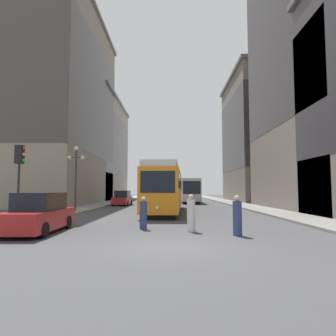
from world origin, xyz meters
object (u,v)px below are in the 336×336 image
at_px(pedestrian_crossing_near, 237,217).
at_px(pedestrian_on_sidewalk, 191,214).
at_px(pedestrian_crossing_far, 143,214).
at_px(parked_car_left_near, 39,214).
at_px(traffic_light_near_left, 20,163).
at_px(transit_bus, 190,190).
at_px(parked_car_left_mid, 123,198).
at_px(streetcar, 165,188).
at_px(lamp_post_left_near, 76,168).

distance_m(pedestrian_crossing_near, pedestrian_on_sidewalk, 2.23).
bearing_deg(pedestrian_crossing_far, parked_car_left_near, -143.48).
distance_m(pedestrian_crossing_near, traffic_light_near_left, 11.05).
height_order(parked_car_left_near, traffic_light_near_left, traffic_light_near_left).
xyz_separation_m(transit_bus, parked_car_left_mid, (-8.85, -8.17, -1.10)).
distance_m(pedestrian_crossing_far, pedestrian_on_sidewalk, 2.45).
distance_m(transit_bus, traffic_light_near_left, 31.47).
relative_size(streetcar, traffic_light_near_left, 3.51).
distance_m(parked_car_left_mid, pedestrian_crossing_far, 22.08).
bearing_deg(parked_car_left_near, pedestrian_crossing_far, 12.92).
height_order(streetcar, parked_car_left_near, streetcar).
relative_size(transit_bus, parked_car_left_mid, 2.58).
distance_m(parked_car_left_near, lamp_post_left_near, 11.21).
bearing_deg(transit_bus, lamp_post_left_near, -116.80).
distance_m(transit_bus, pedestrian_on_sidewalk, 30.60).
bearing_deg(parked_car_left_near, parked_car_left_mid, 88.97).
xyz_separation_m(pedestrian_crossing_far, pedestrian_on_sidewalk, (2.32, -0.77, 0.06)).
distance_m(streetcar, pedestrian_crossing_near, 13.30).
xyz_separation_m(transit_bus, pedestrian_crossing_far, (-4.19, -29.75, -1.20)).
bearing_deg(transit_bus, streetcar, -98.79).
height_order(streetcar, lamp_post_left_near, lamp_post_left_near).
height_order(pedestrian_on_sidewalk, traffic_light_near_left, traffic_light_near_left).
bearing_deg(lamp_post_left_near, traffic_light_near_left, -88.67).
xyz_separation_m(parked_car_left_mid, lamp_post_left_near, (-1.90, -12.07, 2.87)).
bearing_deg(parked_car_left_mid, pedestrian_on_sidewalk, -71.73).
xyz_separation_m(parked_car_left_near, pedestrian_crossing_near, (8.88, -0.78, -0.05)).
relative_size(parked_car_left_near, pedestrian_on_sidewalk, 2.68).
xyz_separation_m(parked_car_left_near, lamp_post_left_near, (-1.90, 10.67, 2.87)).
distance_m(parked_car_left_mid, lamp_post_left_near, 12.55).
bearing_deg(streetcar, pedestrian_crossing_far, -91.78).
bearing_deg(streetcar, transit_bus, 82.81).
relative_size(transit_bus, pedestrian_crossing_far, 7.92).
distance_m(streetcar, transit_bus, 19.18).
relative_size(pedestrian_crossing_near, pedestrian_on_sidewalk, 0.98).
bearing_deg(pedestrian_crossing_far, transit_bus, 104.57).
relative_size(pedestrian_crossing_far, pedestrian_on_sidewalk, 0.92).
distance_m(transit_bus, pedestrian_crossing_near, 31.72).
xyz_separation_m(pedestrian_crossing_near, pedestrian_crossing_far, (-4.22, 1.94, -0.05)).
bearing_deg(parked_car_left_mid, transit_bus, 43.62).
xyz_separation_m(pedestrian_on_sidewalk, lamp_post_left_near, (-8.88, 10.28, 2.91)).
height_order(pedestrian_crossing_far, lamp_post_left_near, lamp_post_left_near).
bearing_deg(pedestrian_on_sidewalk, traffic_light_near_left, 82.42).
xyz_separation_m(streetcar, lamp_post_left_near, (-7.43, -1.35, 1.62)).
relative_size(pedestrian_crossing_far, lamp_post_left_near, 0.30).
xyz_separation_m(parked_car_left_near, parked_car_left_mid, (0.00, 22.74, 0.00)).
relative_size(parked_car_left_mid, pedestrian_on_sidewalk, 2.83).
relative_size(traffic_light_near_left, lamp_post_left_near, 0.75).
bearing_deg(pedestrian_on_sidewalk, lamp_post_left_near, 39.14).
relative_size(pedestrian_crossing_near, pedestrian_crossing_far, 1.07).
bearing_deg(parked_car_left_mid, lamp_post_left_near, -98.03).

